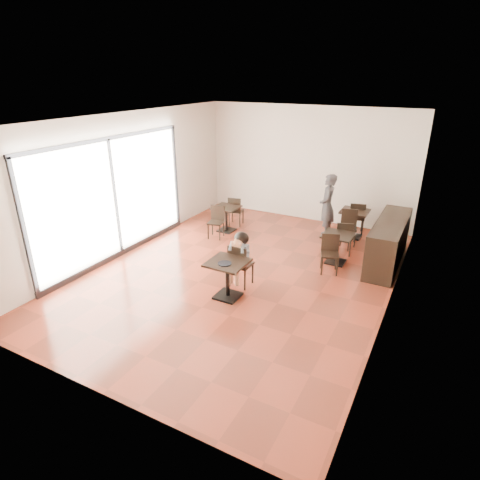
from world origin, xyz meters
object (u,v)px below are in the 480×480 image
Objects in this scene: child_table at (228,280)px; cafe_table_left at (226,219)px; chair_mid_b at (330,255)px; chair_mid_a at (343,237)px; chair_left_a at (236,211)px; chair_back_b at (348,228)px; child_chair at (241,265)px; child at (241,259)px; chair_left_b at (216,223)px; chair_back_a at (356,218)px; adult_patron at (327,206)px; cafe_table_back at (353,224)px; cafe_table_mid at (337,248)px.

cafe_table_left is (-1.76, 3.03, -0.03)m from child_table.
child_table is 0.90× the size of chair_mid_b.
child_table reaches higher than cafe_table_left.
chair_left_a is (-3.17, 0.55, -0.00)m from chair_mid_a.
chair_left_a is at bearing 166.52° from chair_back_b.
chair_left_a is at bearing -59.84° from child_chair.
child is 2.85m from chair_mid_a.
chair_left_b is at bearing -9.76° from chair_mid_a.
child is 4.19m from chair_back_a.
child is at bearing 90.00° from child_table.
adult_patron reaches higher than cafe_table_back.
child is 1.37× the size of chair_left_b.
chair_left_b is (-2.48, -1.42, -0.42)m from adult_patron.
child_chair is at bearing -126.28° from cafe_table_mid.
chair_mid_b is 3.22m from chair_left_b.
cafe_table_left is 0.95× the size of cafe_table_back.
child_chair is at bearing -155.34° from chair_mid_b.
child_table is 0.56m from child_chair.
adult_patron reaches higher than chair_left_a.
chair_back_a is at bearing 71.27° from chair_mid_b.
child_chair is at bearing -128.72° from chair_back_b.
chair_back_b reaches higher than chair_mid_a.
chair_back_b is (0.65, -0.25, -0.39)m from adult_patron.
cafe_table_back is (1.37, 4.20, -0.01)m from child_table.
chair_back_a is (1.37, 4.50, 0.06)m from child_table.
chair_back_a is (0.65, 0.61, -0.39)m from adult_patron.
cafe_table_mid reaches higher than cafe_table_left.
child_table is 0.66× the size of child.
chair_mid_a is at bearing -0.07° from cafe_table_left.
cafe_table_mid is 0.83× the size of chair_left_b.
cafe_table_mid is at bearing 76.23° from chair_back_a.
chair_back_b is at bearing -113.92° from child_chair.
child is 1.30× the size of chair_back_b.
chair_back_b is (1.37, 3.10, -0.01)m from child_chair.
child_table is 2.38m from chair_mid_b.
chair_mid_a is 0.95× the size of chair_back_b.
chair_mid_a is at bearing 76.61° from chair_back_a.
child_table is at bearing 58.24° from chair_back_a.
chair_left_b is at bearing 132.40° from child.
chair_left_b is 0.95× the size of chair_back_b.
child is 3.50m from chair_left_a.
chair_mid_b is at bearing -21.14° from chair_left_b.
cafe_table_left is 0.55m from chair_left_a.
chair_mid_b is at bearing -90.00° from cafe_table_mid.
adult_patron is 2.13m from chair_mid_b.
cafe_table_mid is 0.79× the size of chair_back_b.
chair_back_a reaches higher than chair_left_a.
chair_mid_b is at bearing 141.21° from chair_left_a.
adult_patron is at bearing 28.24° from chair_back_a.
child_chair is at bearing 56.04° from chair_back_a.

